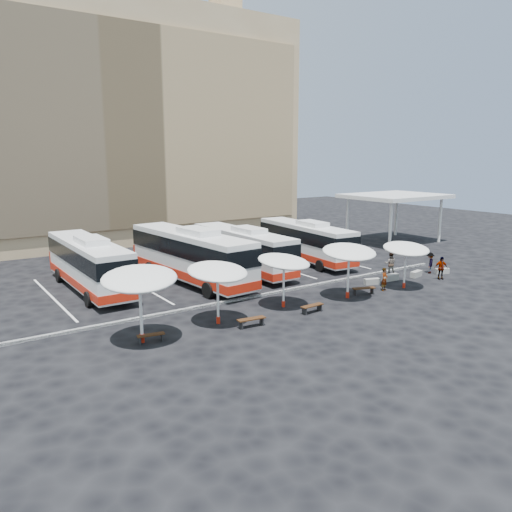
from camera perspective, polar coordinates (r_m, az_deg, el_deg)
ground at (r=33.51m, az=1.50°, el=-4.72°), size 120.00×120.00×0.00m
sandstone_building at (r=61.01m, az=-16.85°, el=14.08°), size 42.00×18.25×29.60m
service_canopy at (r=56.22m, az=15.59°, el=6.48°), size 10.00×8.00×5.20m
curb_divider at (r=33.88m, az=1.00°, el=-4.41°), size 34.00×0.25×0.15m
bay_lines at (r=40.05m, az=-5.24°, el=-2.07°), size 24.15×12.00×0.01m
bus_0 at (r=36.73m, az=-18.59°, el=-0.69°), size 2.88×12.26×3.89m
bus_1 at (r=37.23m, az=-7.51°, el=0.22°), size 3.89×13.43×4.20m
bus_2 at (r=40.31m, az=-1.58°, el=0.86°), size 2.81×11.90×3.78m
bus_3 at (r=44.46m, az=5.67°, el=1.78°), size 3.48×11.91×3.73m
sunshade_0 at (r=25.38m, az=-13.19°, el=-2.55°), size 4.96×4.98×3.92m
sunshade_1 at (r=27.68m, az=-4.42°, el=-1.81°), size 3.67×3.71×3.53m
sunshade_2 at (r=30.75m, az=3.21°, el=-0.66°), size 4.30×4.32×3.40m
sunshade_3 at (r=33.17m, az=10.59°, el=0.44°), size 4.54×4.57×3.66m
sunshade_4 at (r=36.76m, az=16.78°, el=0.78°), size 4.21×4.23×3.34m
wood_bench_0 at (r=26.16m, az=-11.92°, el=-8.95°), size 1.44×0.61×0.43m
wood_bench_1 at (r=27.77m, az=-0.53°, el=-7.36°), size 1.67×0.61×0.50m
wood_bench_2 at (r=30.39m, az=6.43°, el=-5.79°), size 1.57×0.48×0.48m
wood_bench_3 at (r=34.82m, az=12.21°, el=-3.73°), size 1.64×0.94×0.49m
conc_bench_0 at (r=37.67m, az=13.12°, el=-2.85°), size 1.24×0.73×0.44m
conc_bench_1 at (r=39.13m, az=15.16°, el=-2.38°), size 1.34×0.54×0.49m
conc_bench_2 at (r=40.88m, az=17.84°, el=-1.97°), size 1.29×0.65×0.46m
conc_bench_3 at (r=42.71m, az=20.49°, el=-1.62°), size 1.20×0.72×0.43m
passenger_0 at (r=36.04m, az=14.46°, el=-2.60°), size 0.68×0.54×1.62m
passenger_1 at (r=40.98m, az=15.14°, el=-0.85°), size 1.08×1.09×1.77m
passenger_2 at (r=40.58m, az=20.38°, el=-1.30°), size 1.11×0.89×1.77m
passenger_3 at (r=42.40m, az=19.22°, el=-0.75°), size 1.25×1.13×1.68m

